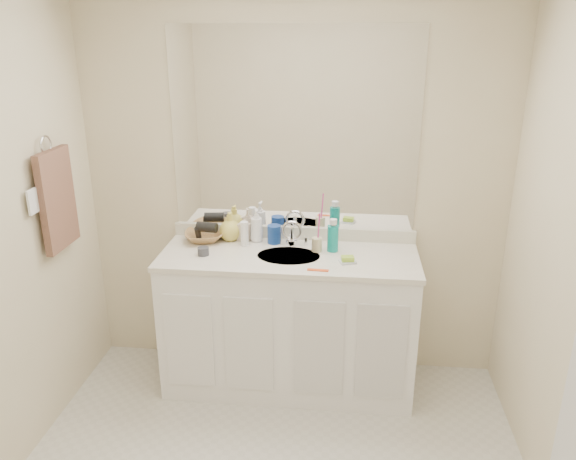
# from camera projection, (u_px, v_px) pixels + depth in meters

# --- Properties ---
(wall_back) EXTENTS (2.60, 0.02, 2.40)m
(wall_back) POSITION_uv_depth(u_px,v_px,m) (294.00, 189.00, 3.45)
(wall_back) COLOR beige
(wall_back) RESTS_ON floor
(vanity_cabinet) EXTENTS (1.50, 0.55, 0.85)m
(vanity_cabinet) POSITION_uv_depth(u_px,v_px,m) (289.00, 322.00, 3.46)
(vanity_cabinet) COLOR white
(vanity_cabinet) RESTS_ON floor
(countertop) EXTENTS (1.52, 0.57, 0.03)m
(countertop) POSITION_uv_depth(u_px,v_px,m) (289.00, 257.00, 3.31)
(countertop) COLOR silver
(countertop) RESTS_ON vanity_cabinet
(backsplash) EXTENTS (1.52, 0.03, 0.08)m
(backsplash) POSITION_uv_depth(u_px,v_px,m) (293.00, 233.00, 3.53)
(backsplash) COLOR silver
(backsplash) RESTS_ON countertop
(sink_basin) EXTENTS (0.37, 0.37, 0.02)m
(sink_basin) POSITION_uv_depth(u_px,v_px,m) (289.00, 257.00, 3.29)
(sink_basin) COLOR beige
(sink_basin) RESTS_ON countertop
(faucet) EXTENTS (0.02, 0.02, 0.11)m
(faucet) POSITION_uv_depth(u_px,v_px,m) (292.00, 236.00, 3.43)
(faucet) COLOR silver
(faucet) RESTS_ON countertop
(mirror) EXTENTS (1.48, 0.01, 1.20)m
(mirror) POSITION_uv_depth(u_px,v_px,m) (294.00, 131.00, 3.32)
(mirror) COLOR white
(mirror) RESTS_ON wall_back
(blue_mug) EXTENTS (0.08, 0.08, 0.11)m
(blue_mug) POSITION_uv_depth(u_px,v_px,m) (274.00, 234.00, 3.46)
(blue_mug) COLOR navy
(blue_mug) RESTS_ON countertop
(tan_cup) EXTENTS (0.07, 0.07, 0.08)m
(tan_cup) POSITION_uv_depth(u_px,v_px,m) (317.00, 244.00, 3.34)
(tan_cup) COLOR beige
(tan_cup) RESTS_ON countertop
(toothbrush) EXTENTS (0.02, 0.04, 0.19)m
(toothbrush) POSITION_uv_depth(u_px,v_px,m) (319.00, 227.00, 3.30)
(toothbrush) COLOR #E63C97
(toothbrush) RESTS_ON tan_cup
(mouthwash_bottle) EXTENTS (0.08, 0.08, 0.16)m
(mouthwash_bottle) POSITION_uv_depth(u_px,v_px,m) (333.00, 238.00, 3.33)
(mouthwash_bottle) COLOR #0B8E88
(mouthwash_bottle) RESTS_ON countertop
(soap_dish) EXTENTS (0.11, 0.10, 0.01)m
(soap_dish) POSITION_uv_depth(u_px,v_px,m) (347.00, 262.00, 3.18)
(soap_dish) COLOR silver
(soap_dish) RESTS_ON countertop
(green_soap) EXTENTS (0.08, 0.06, 0.03)m
(green_soap) POSITION_uv_depth(u_px,v_px,m) (348.00, 258.00, 3.18)
(green_soap) COLOR #92BE2E
(green_soap) RESTS_ON soap_dish
(orange_comb) EXTENTS (0.12, 0.03, 0.00)m
(orange_comb) POSITION_uv_depth(u_px,v_px,m) (318.00, 270.00, 3.08)
(orange_comb) COLOR #E74B18
(orange_comb) RESTS_ON countertop
(dark_jar) EXTENTS (0.07, 0.07, 0.05)m
(dark_jar) POSITION_uv_depth(u_px,v_px,m) (203.00, 251.00, 3.28)
(dark_jar) COLOR #37383F
(dark_jar) RESTS_ON countertop
(extra_white_bottle) EXTENTS (0.05, 0.05, 0.15)m
(extra_white_bottle) POSITION_uv_depth(u_px,v_px,m) (244.00, 234.00, 3.41)
(extra_white_bottle) COLOR white
(extra_white_bottle) RESTS_ON countertop
(soap_bottle_white) EXTENTS (0.10, 0.10, 0.21)m
(soap_bottle_white) POSITION_uv_depth(u_px,v_px,m) (257.00, 225.00, 3.47)
(soap_bottle_white) COLOR white
(soap_bottle_white) RESTS_ON countertop
(soap_bottle_cream) EXTENTS (0.09, 0.10, 0.16)m
(soap_bottle_cream) POSITION_uv_depth(u_px,v_px,m) (244.00, 228.00, 3.49)
(soap_bottle_cream) COLOR beige
(soap_bottle_cream) RESTS_ON countertop
(soap_bottle_yellow) EXTENTS (0.16, 0.16, 0.18)m
(soap_bottle_yellow) POSITION_uv_depth(u_px,v_px,m) (230.00, 226.00, 3.50)
(soap_bottle_yellow) COLOR #D9CA54
(soap_bottle_yellow) RESTS_ON countertop
(wicker_basket) EXTENTS (0.29, 0.29, 0.06)m
(wicker_basket) POSITION_uv_depth(u_px,v_px,m) (204.00, 236.00, 3.50)
(wicker_basket) COLOR olive
(wicker_basket) RESTS_ON countertop
(hair_dryer) EXTENTS (0.13, 0.08, 0.06)m
(hair_dryer) POSITION_uv_depth(u_px,v_px,m) (207.00, 227.00, 3.48)
(hair_dryer) COLOR black
(hair_dryer) RESTS_ON wicker_basket
(towel_ring) EXTENTS (0.01, 0.11, 0.11)m
(towel_ring) POSITION_uv_depth(u_px,v_px,m) (46.00, 145.00, 2.97)
(towel_ring) COLOR silver
(towel_ring) RESTS_ON wall_left
(hand_towel) EXTENTS (0.04, 0.32, 0.55)m
(hand_towel) POSITION_uv_depth(u_px,v_px,m) (57.00, 200.00, 3.07)
(hand_towel) COLOR #51352B
(hand_towel) RESTS_ON towel_ring
(switch_plate) EXTENTS (0.01, 0.08, 0.13)m
(switch_plate) POSITION_uv_depth(u_px,v_px,m) (33.00, 201.00, 2.87)
(switch_plate) COLOR white
(switch_plate) RESTS_ON wall_left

